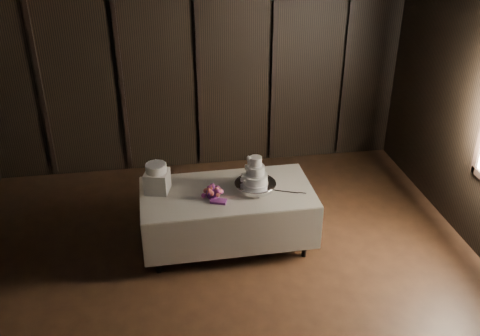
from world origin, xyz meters
The scene contains 8 objects.
room centered at (0.00, 0.00, 1.50)m, with size 6.08×7.08×3.08m.
display_table centered at (0.11, 1.34, 0.42)m, with size 2.00×1.07×0.76m.
cake_stand centered at (0.43, 1.32, 0.81)m, with size 0.48×0.48×0.09m, color silver.
wedding_cake centered at (0.41, 1.30, 0.98)m, with size 0.31×0.28×0.33m.
bouquet centered at (-0.07, 1.23, 0.82)m, with size 0.29×0.39×0.18m, color #C74C4A, non-canonical shape.
box_pedestal centered at (-0.68, 1.47, 0.89)m, with size 0.26×0.26×0.25m, color white.
small_cake centered at (-0.68, 1.47, 1.06)m, with size 0.24×0.24×0.10m, color white.
cake_knife centered at (0.77, 1.21, 0.77)m, with size 0.37×0.02×0.01m, color silver.
Camera 1 is at (-0.59, -3.91, 3.92)m, focal length 40.00 mm.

